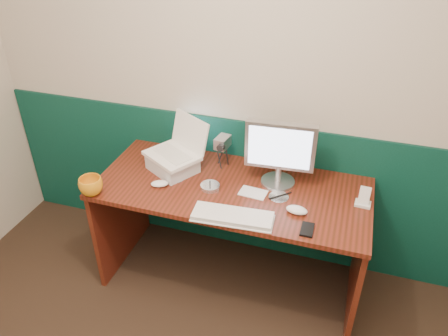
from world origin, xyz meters
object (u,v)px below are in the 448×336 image
(mug, at_px, (91,186))
(camcorder, at_px, (223,152))
(monitor, at_px, (280,154))
(desk, at_px, (231,235))
(keyboard, at_px, (233,217))
(laptop, at_px, (171,139))

(mug, distance_m, camcorder, 0.81)
(monitor, height_order, mug, monitor)
(desk, bearing_deg, camcorder, 120.71)
(mug, bearing_deg, camcorder, 39.85)
(camcorder, bearing_deg, mug, -131.61)
(desk, height_order, keyboard, keyboard)
(keyboard, bearing_deg, desk, 103.34)
(desk, distance_m, monitor, 0.64)
(keyboard, bearing_deg, monitor, 63.98)
(laptop, relative_size, keyboard, 0.73)
(laptop, bearing_deg, desk, 21.95)
(camcorder, bearing_deg, desk, -50.75)
(keyboard, relative_size, camcorder, 2.25)
(keyboard, distance_m, camcorder, 0.54)
(laptop, xyz_separation_m, monitor, (0.65, 0.06, -0.02))
(keyboard, distance_m, mug, 0.83)
(laptop, xyz_separation_m, keyboard, (0.49, -0.34, -0.21))
(monitor, xyz_separation_m, keyboard, (-0.16, -0.40, -0.19))
(monitor, height_order, keyboard, monitor)
(monitor, relative_size, mug, 2.95)
(monitor, bearing_deg, mug, -160.84)
(mug, relative_size, camcorder, 0.71)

